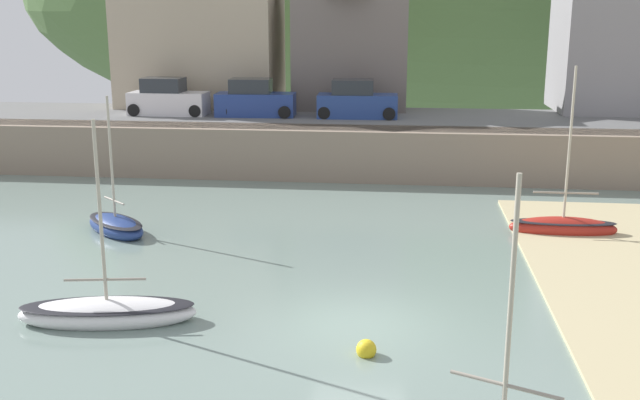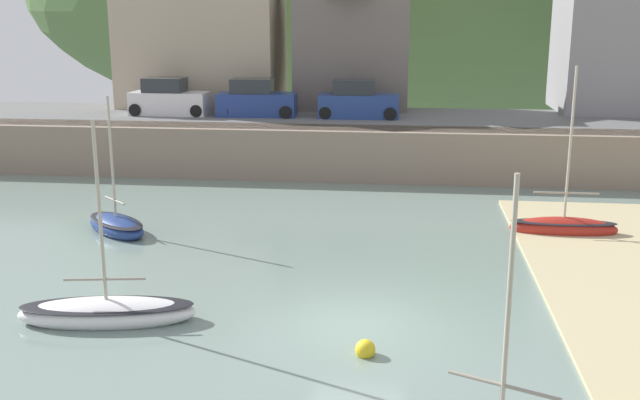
# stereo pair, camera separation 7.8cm
# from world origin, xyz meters

# --- Properties ---
(quay_seawall) EXTENTS (48.00, 9.40, 2.40)m
(quay_seawall) POSITION_xyz_m (0.00, 17.50, 1.36)
(quay_seawall) COLOR gray
(quay_seawall) RESTS_ON ground
(waterfront_building_left) EXTENTS (9.24, 5.84, 10.59)m
(waterfront_building_left) POSITION_xyz_m (-10.80, 25.20, 7.78)
(waterfront_building_left) COLOR tan
(waterfront_building_left) RESTS_ON ground
(waterfront_building_centre) EXTENTS (6.57, 5.45, 7.99)m
(waterfront_building_centre) POSITION_xyz_m (-2.05, 25.20, 6.47)
(waterfront_building_centre) COLOR #6B625B
(waterfront_building_centre) RESTS_ON ground
(rowboat_small_beached) EXTENTS (3.76, 1.00, 6.12)m
(rowboat_small_beached) POSITION_xyz_m (6.72, 8.52, 0.30)
(rowboat_small_beached) COLOR #A9241B
(rowboat_small_beached) RESTS_ON ground
(motorboat_with_cabin) EXTENTS (3.28, 3.14, 5.06)m
(motorboat_with_cabin) POSITION_xyz_m (-9.15, 6.98, 0.26)
(motorboat_with_cabin) COLOR navy
(motorboat_with_cabin) RESTS_ON ground
(sailboat_far_left) EXTENTS (4.66, 2.10, 5.36)m
(sailboat_far_left) POSITION_xyz_m (-6.33, -0.70, 0.26)
(sailboat_far_left) COLOR white
(sailboat_far_left) RESTS_ON ground
(parked_car_near_slipway) EXTENTS (4.13, 1.82, 1.95)m
(parked_car_near_slipway) POSITION_xyz_m (-11.50, 20.70, 3.20)
(parked_car_near_slipway) COLOR silver
(parked_car_near_slipway) RESTS_ON ground
(parked_car_by_wall) EXTENTS (4.17, 1.87, 1.95)m
(parked_car_by_wall) POSITION_xyz_m (-6.81, 20.70, 3.20)
(parked_car_by_wall) COLOR navy
(parked_car_by_wall) RESTS_ON ground
(parked_car_end_of_row) EXTENTS (4.15, 1.82, 1.95)m
(parked_car_end_of_row) POSITION_xyz_m (-1.46, 20.70, 3.20)
(parked_car_end_of_row) COLOR navy
(parked_car_end_of_row) RESTS_ON ground
(mooring_buoy) EXTENTS (0.47, 0.47, 0.47)m
(mooring_buoy) POSITION_xyz_m (0.31, -1.86, 0.14)
(mooring_buoy) COLOR yellow
(mooring_buoy) RESTS_ON ground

